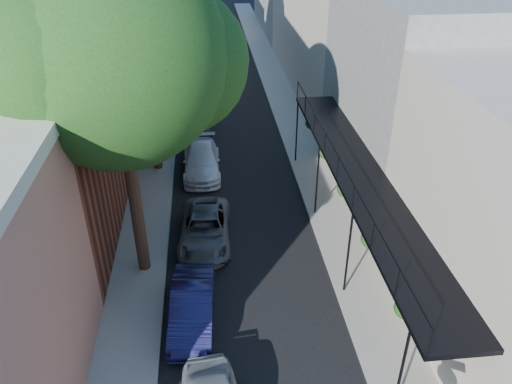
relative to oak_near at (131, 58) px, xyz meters
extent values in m
cube|color=black|center=(3.37, 19.74, -7.87)|extent=(6.00, 64.00, 0.01)
cube|color=gray|center=(-0.63, 19.74, -7.82)|extent=(2.00, 64.00, 0.12)
cube|color=gray|center=(7.37, 19.74, -7.82)|extent=(2.00, 64.00, 0.12)
cube|color=gray|center=(-1.65, 3.74, 0.12)|extent=(0.06, 7.00, 4.00)
cube|color=#9B9992|center=(-5.63, 15.74, -3.38)|extent=(8.00, 12.00, 9.00)
cube|color=#9B9992|center=(12.37, 4.74, -3.38)|extent=(8.00, 10.00, 9.00)
cube|color=#BEB19D|center=(12.37, 19.74, -3.88)|extent=(8.00, 20.00, 8.00)
cube|color=black|center=(7.57, -0.26, -4.38)|extent=(2.00, 16.00, 0.15)
cube|color=black|center=(6.62, -0.26, -3.50)|extent=(0.05, 16.00, 0.05)
cylinder|color=black|center=(6.67, -7.26, -6.07)|extent=(0.08, 0.08, 3.40)
cylinder|color=black|center=(6.67, 7.74, -6.07)|extent=(0.08, 0.08, 3.40)
sphere|color=#1B4012|center=(6.97, -6.26, -4.83)|extent=(0.60, 0.60, 0.60)
sphere|color=#1B4012|center=(6.97, -0.26, -4.83)|extent=(0.60, 0.60, 0.60)
sphere|color=#1B4012|center=(6.97, 5.74, -4.83)|extent=(0.60, 0.60, 0.60)
cylinder|color=#342414|center=(-0.43, -0.26, -4.38)|extent=(0.44, 0.44, 7.00)
sphere|color=#1B4012|center=(-0.43, -0.26, 0.14)|extent=(6.80, 6.80, 6.80)
sphere|color=#1B4012|center=(1.27, 0.76, -0.36)|extent=(4.76, 4.76, 4.76)
cylinder|color=#342414|center=(-0.43, 7.74, -4.73)|extent=(0.44, 0.44, 6.30)
sphere|color=#1B4012|center=(-0.43, 7.74, -0.68)|extent=(6.00, 6.00, 6.00)
sphere|color=#1B4012|center=(1.07, 8.64, -1.18)|extent=(4.20, 4.20, 4.20)
cylinder|color=#342414|center=(-0.43, 16.74, -4.20)|extent=(0.44, 0.44, 7.35)
imported|color=#151543|center=(1.39, -3.11, -7.24)|extent=(1.55, 3.95, 1.28)
imported|color=#54565C|center=(1.87, 1.30, -7.28)|extent=(2.22, 4.42, 1.20)
imported|color=white|center=(1.79, 7.16, -7.24)|extent=(1.80, 4.42, 1.28)
imported|color=black|center=(1.59, 11.73, -7.18)|extent=(1.71, 4.13, 1.40)
imported|color=slate|center=(1.97, 18.10, -7.27)|extent=(1.56, 3.80, 1.22)
imported|color=#9EA3B2|center=(1.62, 22.67, -7.21)|extent=(2.48, 4.95, 1.35)
camera|label=1|loc=(2.20, -15.19, 4.22)|focal=35.00mm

